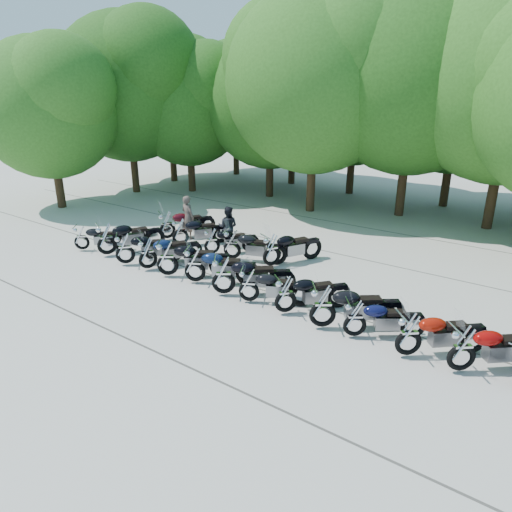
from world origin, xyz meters
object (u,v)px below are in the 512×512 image
Objects in this scene: motorcycle_7 at (249,284)px; motorcycle_15 at (180,231)px; motorcycle_3 at (147,252)px; motorcycle_10 at (355,317)px; motorcycle_14 at (167,224)px; motorcycle_2 at (125,248)px; motorcycle_4 at (167,257)px; motorcycle_12 at (463,347)px; motorcycle_16 at (212,240)px; motorcycle_6 at (223,274)px; motorcycle_18 at (272,249)px; motorcycle_0 at (81,237)px; motorcycle_1 at (106,238)px; motorcycle_8 at (286,293)px; motorcycle_5 at (195,264)px; rider_0 at (188,217)px; motorcycle_17 at (232,243)px; rider_1 at (228,227)px; motorcycle_9 at (323,305)px; motorcycle_11 at (409,333)px.

motorcycle_15 is at bearing 36.65° from motorcycle_7.
motorcycle_15 is (-0.91, 2.51, 0.00)m from motorcycle_3.
motorcycle_14 is at bearing 36.72° from motorcycle_10.
motorcycle_2 is 2.67m from motorcycle_15.
motorcycle_3 is 1.03m from motorcycle_4.
motorcycle_12 is 0.94× the size of motorcycle_14.
motorcycle_16 is (2.77, -0.31, -0.10)m from motorcycle_14.
motorcycle_18 is (-0.16, 2.85, -0.02)m from motorcycle_6.
motorcycle_4 is at bearing 75.70° from motorcycle_18.
motorcycle_12 is at bearing -166.07° from motorcycle_14.
motorcycle_0 is 7.61m from motorcycle_18.
motorcycle_6 reaches higher than motorcycle_7.
motorcycle_1 is 5.87m from motorcycle_6.
motorcycle_8 is 1.08× the size of motorcycle_10.
motorcycle_2 is 3.19m from motorcycle_5.
rider_0 is at bearing -72.48° from motorcycle_0.
motorcycle_3 is 1.25× the size of rider_0.
motorcycle_10 is at bearing -156.05° from motorcycle_3.
motorcycle_8 is at bearing -142.88° from motorcycle_17.
rider_1 is at bearing -104.94° from motorcycle_1.
motorcycle_18 is (5.71, 2.72, -0.03)m from motorcycle_1.
motorcycle_7 is at bearing -173.23° from motorcycle_16.
rider_1 is (2.09, 0.12, -0.09)m from rider_0.
motorcycle_16 is 0.99m from motorcycle_17.
motorcycle_7 is at bearing -155.29° from motorcycle_1.
motorcycle_2 is 1.10× the size of motorcycle_7.
motorcycle_12 is (14.10, 0.04, 0.08)m from motorcycle_0.
rider_0 is (-8.39, 3.65, 0.23)m from motorcycle_9.
motorcycle_7 is at bearing 47.55° from motorcycle_12.
motorcycle_15 is at bearing 36.63° from motorcycle_10.
motorcycle_6 reaches higher than motorcycle_2.
motorcycle_4 is at bearing 72.35° from rider_1.
motorcycle_8 is at bearing -116.65° from motorcycle_7.
rider_0 is (-1.42, 3.50, 0.27)m from motorcycle_3.
motorcycle_17 is at bearing 18.54° from motorcycle_7.
motorcycle_8 is (1.27, 0.03, 0.03)m from motorcycle_7.
motorcycle_8 is at bearing 46.97° from motorcycle_12.
motorcycle_8 is 8.20m from motorcycle_14.
motorcycle_8 is at bearing -154.97° from motorcycle_1.
motorcycle_3 is 1.00× the size of motorcycle_15.
motorcycle_14 is (-6.44, 2.84, 0.08)m from motorcycle_7.
motorcycle_15 is (-11.33, 2.62, 0.00)m from motorcycle_12.
motorcycle_14 is 1.32× the size of rider_0.
motorcycle_11 reaches higher than motorcycle_8.
motorcycle_7 is 5.26m from rider_1.
motorcycle_3 is 2.67m from motorcycle_15.
rider_1 reaches higher than motorcycle_3.
motorcycle_9 is (1.25, -0.15, 0.06)m from motorcycle_8.
motorcycle_0 is 3.84m from motorcycle_15.
motorcycle_4 is at bearing 51.37° from motorcycle_6.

